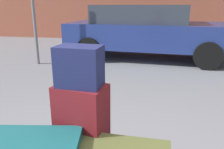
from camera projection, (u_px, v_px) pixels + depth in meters
suitcase_maroon_front_left at (82, 126)px, 1.56m from camera, size 0.37×0.28×0.58m
duffel_bag_navy_topmost_pile at (80, 66)px, 1.44m from camera, size 0.29×0.21×0.26m
parked_car at (147, 30)px, 6.20m from camera, size 4.44×2.21×1.42m
no_parking_sign at (33, 6)px, 5.36m from camera, size 0.49×0.14×2.24m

